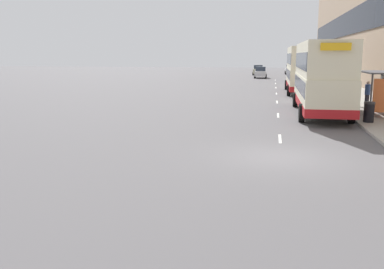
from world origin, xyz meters
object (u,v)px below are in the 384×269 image
at_px(car_0, 258,70).
at_px(pedestrian_at_shelter, 382,93).
at_px(bus_shelter, 381,85).
at_px(car_3, 261,72).
at_px(pedestrian_2, 355,94).
at_px(double_decker_bus_near, 321,77).
at_px(double_decker_bus_ahead, 302,69).
at_px(pedestrian_3, 367,94).
at_px(litter_bin, 369,112).
at_px(pedestrian_1, 380,96).
at_px(car_2, 290,70).
at_px(car_1, 296,75).

height_order(car_0, pedestrian_at_shelter, pedestrian_at_shelter).
distance_m(bus_shelter, car_3, 43.07).
bearing_deg(pedestrian_2, double_decker_bus_near, -126.09).
bearing_deg(double_decker_bus_ahead, pedestrian_3, -73.71).
bearing_deg(pedestrian_3, car_3, 101.87).
height_order(bus_shelter, double_decker_bus_ahead, double_decker_bus_ahead).
relative_size(car_3, litter_bin, 4.00).
bearing_deg(pedestrian_3, double_decker_bus_near, -136.48).
bearing_deg(car_3, double_decker_bus_ahead, 99.82).
distance_m(car_3, pedestrian_1, 41.28).
height_order(car_0, pedestrian_2, car_0).
bearing_deg(double_decker_bus_ahead, car_0, 98.15).
relative_size(pedestrian_at_shelter, pedestrian_1, 0.96).
height_order(bus_shelter, pedestrian_at_shelter, bus_shelter).
bearing_deg(double_decker_bus_near, car_2, 89.64).
relative_size(double_decker_bus_near, litter_bin, 10.41).
relative_size(bus_shelter, double_decker_bus_ahead, 0.38).
distance_m(double_decker_bus_near, pedestrian_2, 4.76).
xyz_separation_m(double_decker_bus_ahead, pedestrian_3, (3.51, -12.01, -1.26)).
relative_size(bus_shelter, car_2, 1.02).
distance_m(bus_shelter, double_decker_bus_near, 3.37).
bearing_deg(pedestrian_3, car_1, 95.66).
distance_m(car_3, pedestrian_3, 39.40).
distance_m(bus_shelter, pedestrian_2, 4.40).
bearing_deg(litter_bin, double_decker_bus_near, 119.53).
relative_size(car_1, pedestrian_3, 2.48).
xyz_separation_m(car_2, pedestrian_3, (2.99, -53.19, 0.17)).
relative_size(double_decker_bus_ahead, litter_bin, 10.48).
xyz_separation_m(double_decker_bus_near, litter_bin, (2.08, -3.66, -1.62)).
bearing_deg(pedestrian_1, double_decker_bus_near, -160.37).
bearing_deg(pedestrian_at_shelter, car_1, 98.27).
height_order(car_3, litter_bin, car_3).
height_order(bus_shelter, pedestrian_3, bus_shelter).
bearing_deg(car_3, bus_shelter, 100.78).
relative_size(pedestrian_at_shelter, litter_bin, 1.61).
bearing_deg(litter_bin, pedestrian_at_shelter, 73.14).
bearing_deg(pedestrian_2, car_2, 92.54).
bearing_deg(car_0, double_decker_bus_near, 95.98).
bearing_deg(double_decker_bus_near, car_0, 95.98).
bearing_deg(car_3, car_0, -86.15).
distance_m(double_decker_bus_near, car_2, 56.38).
bearing_deg(pedestrian_1, double_decker_bus_ahead, 105.72).
bearing_deg(double_decker_bus_near, double_decker_bus_ahead, 90.63).
distance_m(pedestrian_at_shelter, pedestrian_1, 3.38).
bearing_deg(double_decker_bus_near, pedestrian_3, 43.52).
distance_m(bus_shelter, double_decker_bus_ahead, 16.14).
relative_size(car_2, car_3, 0.98).
xyz_separation_m(pedestrian_1, pedestrian_3, (-0.39, 1.84, -0.02)).
bearing_deg(car_1, bus_shelter, -85.02).
distance_m(car_0, pedestrian_1, 51.65).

